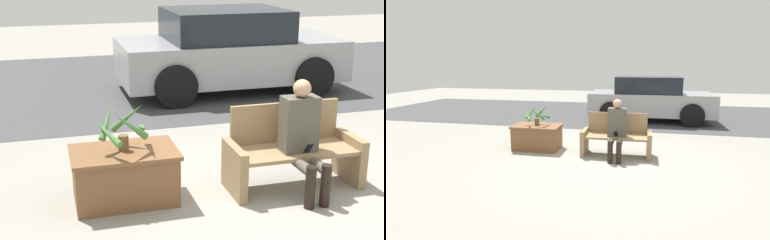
# 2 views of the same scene
# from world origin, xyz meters

# --- Properties ---
(ground_plane) EXTENTS (30.00, 30.00, 0.00)m
(ground_plane) POSITION_xyz_m (0.00, 0.00, 0.00)
(ground_plane) COLOR gray
(road_surface) EXTENTS (20.00, 6.00, 0.01)m
(road_surface) POSITION_xyz_m (0.00, 5.73, 0.00)
(road_surface) COLOR #424244
(road_surface) RESTS_ON ground_plane
(bench) EXTENTS (1.44, 0.58, 0.87)m
(bench) POSITION_xyz_m (0.09, 0.47, 0.38)
(bench) COLOR #8C704C
(bench) RESTS_ON ground_plane
(person_seated) EXTENTS (0.37, 0.64, 1.20)m
(person_seated) POSITION_xyz_m (0.10, 0.27, 0.64)
(person_seated) COLOR #4C473D
(person_seated) RESTS_ON ground_plane
(planter_box) EXTENTS (1.06, 0.68, 0.54)m
(planter_box) POSITION_xyz_m (-1.70, 0.56, 0.29)
(planter_box) COLOR brown
(planter_box) RESTS_ON ground_plane
(potted_plant) EXTENTS (0.57, 0.56, 0.47)m
(potted_plant) POSITION_xyz_m (-1.70, 0.55, 0.79)
(potted_plant) COLOR brown
(potted_plant) RESTS_ON planter_box
(parked_car) EXTENTS (3.97, 1.98, 1.48)m
(parked_car) POSITION_xyz_m (0.83, 4.63, 0.73)
(parked_car) COLOR #99999E
(parked_car) RESTS_ON ground_plane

